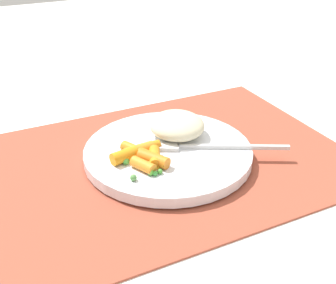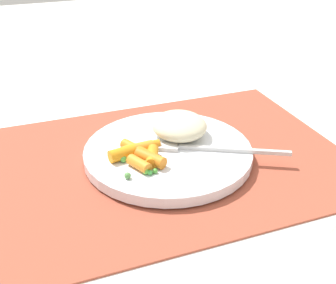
{
  "view_description": "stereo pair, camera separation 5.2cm",
  "coord_description": "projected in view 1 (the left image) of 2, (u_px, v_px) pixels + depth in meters",
  "views": [
    {
      "loc": [
        0.24,
        0.49,
        0.34
      ],
      "look_at": [
        0.0,
        0.0,
        0.03
      ],
      "focal_mm": 46.28,
      "sensor_mm": 36.0,
      "label": 1
    },
    {
      "loc": [
        0.19,
        0.51,
        0.34
      ],
      "look_at": [
        0.0,
        0.0,
        0.03
      ],
      "focal_mm": 46.28,
      "sensor_mm": 36.0,
      "label": 2
    }
  ],
  "objects": [
    {
      "name": "carrot_portion",
      "position": [
        142.0,
        155.0,
        0.6
      ],
      "size": [
        0.08,
        0.09,
        0.02
      ],
      "color": "orange",
      "rests_on": "plate"
    },
    {
      "name": "rice_mound",
      "position": [
        177.0,
        125.0,
        0.65
      ],
      "size": [
        0.08,
        0.09,
        0.03
      ],
      "primitive_type": "ellipsoid",
      "color": "beige",
      "rests_on": "plate"
    },
    {
      "name": "fork",
      "position": [
        203.0,
        147.0,
        0.63
      ],
      "size": [
        0.19,
        0.1,
        0.01
      ],
      "color": "silver",
      "rests_on": "plate"
    },
    {
      "name": "placemat",
      "position": [
        168.0,
        159.0,
        0.64
      ],
      "size": [
        0.52,
        0.38,
        0.01
      ],
      "primitive_type": "cube",
      "color": "#9E4733",
      "rests_on": "ground_plane"
    },
    {
      "name": "plate",
      "position": [
        168.0,
        153.0,
        0.63
      ],
      "size": [
        0.24,
        0.24,
        0.02
      ],
      "primitive_type": "cylinder",
      "color": "white",
      "rests_on": "placemat"
    },
    {
      "name": "pea_scatter",
      "position": [
        141.0,
        162.0,
        0.59
      ],
      "size": [
        0.06,
        0.08,
        0.01
      ],
      "color": "green",
      "rests_on": "plate"
    },
    {
      "name": "ground_plane",
      "position": [
        168.0,
        160.0,
        0.64
      ],
      "size": [
        2.4,
        2.4,
        0.0
      ],
      "primitive_type": "plane",
      "color": "white"
    }
  ]
}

